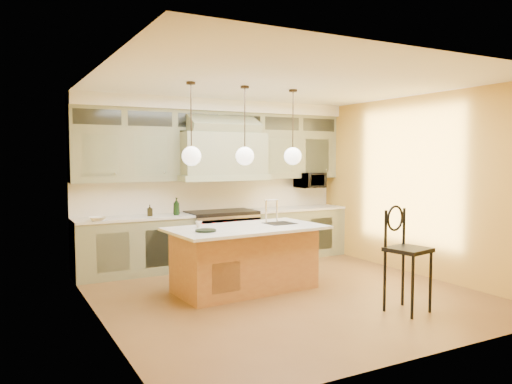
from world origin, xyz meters
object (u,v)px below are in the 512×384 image
microwave (310,180)px  range (222,237)px  counter_stool (406,251)px  kitchen_island (245,257)px

microwave → range: bearing=-176.9°
counter_stool → microwave: bearing=62.0°
range → counter_stool: (0.89, -3.51, 0.27)m
kitchen_island → microwave: 3.11m
range → kitchen_island: bearing=-103.1°
counter_stool → range: bearing=92.6°
counter_stool → microwave: size_ratio=2.41×
counter_stool → microwave: (1.06, 3.62, 0.70)m
counter_stool → microwave: 3.83m
range → microwave: 2.18m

